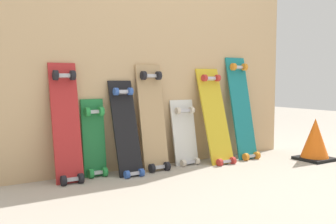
# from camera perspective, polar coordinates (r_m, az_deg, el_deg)

# --- Properties ---
(ground_plane) EXTENTS (12.00, 12.00, 0.00)m
(ground_plane) POSITION_cam_1_polar(r_m,az_deg,el_deg) (2.96, -0.72, -8.18)
(ground_plane) COLOR #A89E8E
(plywood_wall_panel) EXTENTS (2.56, 0.04, 1.46)m
(plywood_wall_panel) POSITION_cam_1_polar(r_m,az_deg,el_deg) (2.94, -1.45, 6.12)
(plywood_wall_panel) COLOR tan
(plywood_wall_panel) RESTS_ON ground
(skateboard_red) EXTENTS (0.18, 0.22, 0.84)m
(skateboard_red) POSITION_cam_1_polar(r_m,az_deg,el_deg) (2.55, -15.08, -2.24)
(skateboard_red) COLOR #B22626
(skateboard_red) RESTS_ON ground
(skateboard_green) EXTENTS (0.16, 0.14, 0.60)m
(skateboard_green) POSITION_cam_1_polar(r_m,az_deg,el_deg) (2.67, -11.07, -4.49)
(skateboard_green) COLOR #1E7238
(skateboard_green) RESTS_ON ground
(skateboard_black) EXTENTS (0.18, 0.27, 0.74)m
(skateboard_black) POSITION_cam_1_polar(r_m,az_deg,el_deg) (2.68, -6.30, -3.12)
(skateboard_black) COLOR black
(skateboard_black) RESTS_ON ground
(skateboard_natural) EXTENTS (0.21, 0.22, 0.85)m
(skateboard_natural) POSITION_cam_1_polar(r_m,az_deg,el_deg) (2.80, -2.29, -1.43)
(skateboard_natural) COLOR tan
(skateboard_natural) RESTS_ON ground
(skateboard_white) EXTENTS (0.21, 0.17, 0.58)m
(skateboard_white) POSITION_cam_1_polar(r_m,az_deg,el_deg) (3.00, 2.57, -3.72)
(skateboard_white) COLOR silver
(skateboard_white) RESTS_ON ground
(skateboard_yellow) EXTENTS (0.22, 0.31, 0.83)m
(skateboard_yellow) POSITION_cam_1_polar(r_m,az_deg,el_deg) (3.08, 7.25, -1.19)
(skateboard_yellow) COLOR gold
(skateboard_yellow) RESTS_ON ground
(skateboard_teal) EXTENTS (0.21, 0.27, 0.93)m
(skateboard_teal) POSITION_cam_1_polar(r_m,az_deg,el_deg) (3.29, 11.16, 0.06)
(skateboard_teal) COLOR #197A7F
(skateboard_teal) RESTS_ON ground
(traffic_cone) EXTENTS (0.26, 0.26, 0.35)m
(traffic_cone) POSITION_cam_1_polar(r_m,az_deg,el_deg) (3.38, 21.35, -3.92)
(traffic_cone) COLOR black
(traffic_cone) RESTS_ON ground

